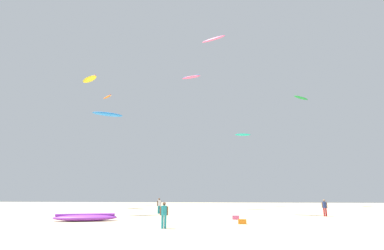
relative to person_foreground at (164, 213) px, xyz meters
name	(u,v)px	position (x,y,z in m)	size (l,w,h in m)	color
ground_plane	(154,237)	(0.19, -3.43, -0.92)	(120.00, 120.00, 0.00)	beige
person_foreground	(164,213)	(0.00, 0.00, 0.00)	(0.51, 0.35, 1.57)	teal
person_midground	(159,204)	(-3.20, 13.78, 0.03)	(0.41, 0.42, 1.62)	teal
person_left	(325,206)	(13.21, 11.29, -0.01)	(0.51, 0.35, 1.55)	#B21E23
kite_grounded_near	(85,217)	(-7.03, 4.38, -0.64)	(5.00, 2.66, 0.61)	purple
cooler_box	(236,218)	(4.67, 7.02, -0.76)	(0.56, 0.36, 0.32)	#E5598C
gear_bag	(242,222)	(4.95, 3.33, -0.76)	(0.56, 0.36, 0.32)	orange
kite_aloft_0	(301,98)	(19.46, 38.02, 19.48)	(3.92, 3.62, 0.73)	green
kite_aloft_1	(214,39)	(2.99, 14.11, 19.61)	(3.23, 2.21, 0.75)	#E5598C
kite_aloft_2	(107,97)	(-20.07, 38.54, 21.15)	(3.00, 2.87, 0.72)	orange
kite_aloft_3	(108,114)	(-8.80, 11.75, 9.73)	(3.30, 2.61, 0.38)	blue
kite_aloft_4	(243,135)	(7.69, 34.94, 11.73)	(2.92, 1.14, 0.46)	#19B29E
kite_aloft_5	(90,79)	(-17.91, 25.38, 19.76)	(3.99, 3.49, 0.60)	yellow
kite_aloft_6	(191,77)	(-0.86, 24.97, 19.26)	(3.23, 1.85, 0.41)	#E5598C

